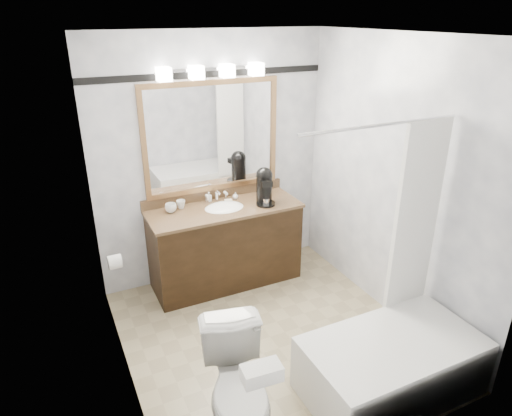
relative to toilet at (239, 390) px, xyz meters
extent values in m
cube|color=#9C8D6A|center=(0.64, 0.79, -0.38)|extent=(2.40, 2.60, 0.01)
cube|color=white|center=(0.64, 0.79, 2.13)|extent=(2.40, 2.60, 0.01)
cube|color=white|center=(0.64, 2.10, 0.87)|extent=(2.40, 0.01, 2.50)
cube|color=white|center=(0.64, -0.51, 0.87)|extent=(2.40, 0.01, 2.50)
cube|color=white|center=(-0.56, 0.79, 0.87)|extent=(0.01, 2.60, 2.50)
cube|color=white|center=(1.85, 0.79, 0.87)|extent=(0.01, 2.60, 2.50)
cube|color=black|center=(0.64, 1.81, 0.03)|extent=(1.50, 0.55, 0.82)
cube|color=olive|center=(0.64, 1.81, 0.46)|extent=(1.53, 0.58, 0.03)
cube|color=olive|center=(0.64, 2.08, 0.52)|extent=(1.53, 0.03, 0.10)
ellipsoid|color=white|center=(0.64, 1.81, 0.44)|extent=(0.44, 0.34, 0.14)
cube|color=#A07448|center=(0.64, 2.07, 1.65)|extent=(1.40, 0.04, 0.05)
cube|color=#A07448|center=(0.64, 2.07, 0.60)|extent=(1.40, 0.04, 0.05)
cube|color=#A07448|center=(-0.03, 2.07, 1.12)|extent=(0.05, 0.04, 1.00)
cube|color=#A07448|center=(1.32, 2.07, 1.12)|extent=(0.05, 0.04, 1.00)
cube|color=white|center=(0.64, 2.08, 1.12)|extent=(1.30, 0.01, 1.00)
cube|color=silver|center=(0.64, 2.06, 1.77)|extent=(0.90, 0.05, 0.03)
cube|color=white|center=(0.19, 2.01, 1.75)|extent=(0.12, 0.12, 0.12)
cube|color=white|center=(0.49, 2.01, 1.75)|extent=(0.12, 0.12, 0.12)
cube|color=white|center=(0.79, 2.01, 1.75)|extent=(0.12, 0.12, 0.12)
cube|color=white|center=(1.09, 2.01, 1.75)|extent=(0.12, 0.12, 0.12)
cube|color=black|center=(0.64, 2.08, 1.72)|extent=(2.40, 0.01, 0.06)
cube|color=white|center=(1.17, -0.13, -0.15)|extent=(1.30, 0.72, 0.45)
cylinder|color=silver|center=(1.17, 0.25, 1.57)|extent=(1.30, 0.02, 0.02)
cube|color=white|center=(1.59, 0.24, 0.80)|extent=(0.40, 0.04, 1.55)
cylinder|color=white|center=(-0.50, 1.46, 0.32)|extent=(0.11, 0.12, 0.12)
imported|color=white|center=(0.00, 0.00, 0.00)|extent=(0.57, 0.81, 0.76)
cube|color=white|center=(0.00, -0.33, 0.42)|extent=(0.23, 0.14, 0.09)
cylinder|color=black|center=(1.04, 1.69, 0.48)|extent=(0.19, 0.19, 0.02)
cylinder|color=black|center=(1.06, 1.75, 0.62)|extent=(0.16, 0.16, 0.28)
sphere|color=black|center=(1.06, 1.75, 0.76)|extent=(0.17, 0.17, 0.17)
cube|color=black|center=(1.04, 1.67, 0.71)|extent=(0.13, 0.13, 0.05)
cylinder|color=silver|center=(1.04, 1.67, 0.52)|extent=(0.06, 0.06, 0.06)
imported|color=white|center=(0.14, 1.92, 0.52)|extent=(0.14, 0.14, 0.09)
imported|color=white|center=(0.25, 1.97, 0.51)|extent=(0.11, 0.11, 0.08)
imported|color=white|center=(0.56, 2.03, 0.52)|extent=(0.06, 0.06, 0.10)
imported|color=white|center=(0.83, 1.96, 0.51)|extent=(0.07, 0.07, 0.07)
cube|color=beige|center=(0.74, 1.93, 0.48)|extent=(0.08, 0.06, 0.02)
camera|label=1|loc=(-0.87, -2.07, 2.26)|focal=32.00mm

